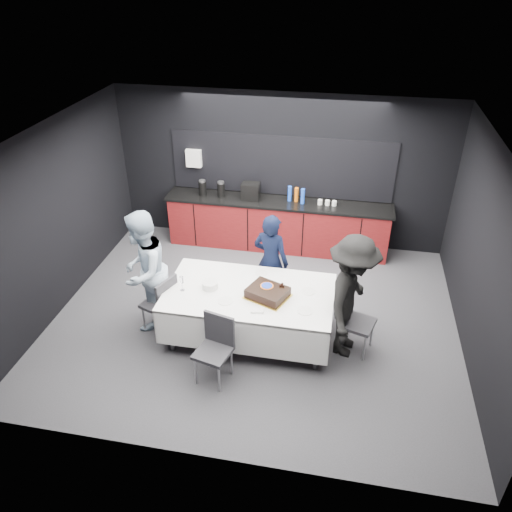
# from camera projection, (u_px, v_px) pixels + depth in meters

# --- Properties ---
(ground) EXTENTS (6.00, 6.00, 0.00)m
(ground) POSITION_uv_depth(u_px,v_px,m) (255.00, 318.00, 7.61)
(ground) COLOR #424247
(ground) RESTS_ON ground
(room_shell) EXTENTS (6.04, 5.04, 2.82)m
(room_shell) POSITION_uv_depth(u_px,v_px,m) (255.00, 208.00, 6.64)
(room_shell) COLOR white
(room_shell) RESTS_ON ground
(kitchenette) EXTENTS (4.10, 0.64, 2.05)m
(kitchenette) POSITION_uv_depth(u_px,v_px,m) (277.00, 220.00, 9.18)
(kitchenette) COLOR #5C0E10
(kitchenette) RESTS_ON ground
(party_table) EXTENTS (2.32, 1.32, 0.78)m
(party_table) POSITION_uv_depth(u_px,v_px,m) (249.00, 299.00, 6.94)
(party_table) COLOR #99999E
(party_table) RESTS_ON ground
(cake_assembly) EXTENTS (0.67, 0.61, 0.17)m
(cake_assembly) POSITION_uv_depth(u_px,v_px,m) (268.00, 293.00, 6.73)
(cake_assembly) COLOR gold
(cake_assembly) RESTS_ON party_table
(plate_stack) EXTENTS (0.22, 0.22, 0.10)m
(plate_stack) POSITION_uv_depth(u_px,v_px,m) (210.00, 285.00, 6.91)
(plate_stack) COLOR white
(plate_stack) RESTS_ON party_table
(loose_plate_near) EXTENTS (0.21, 0.21, 0.01)m
(loose_plate_near) POSITION_uv_depth(u_px,v_px,m) (225.00, 301.00, 6.68)
(loose_plate_near) COLOR white
(loose_plate_near) RESTS_ON party_table
(loose_plate_right_a) EXTENTS (0.19, 0.19, 0.01)m
(loose_plate_right_a) POSITION_uv_depth(u_px,v_px,m) (308.00, 291.00, 6.86)
(loose_plate_right_a) COLOR white
(loose_plate_right_a) RESTS_ON party_table
(loose_plate_right_b) EXTENTS (0.21, 0.21, 0.01)m
(loose_plate_right_b) POSITION_uv_depth(u_px,v_px,m) (305.00, 311.00, 6.50)
(loose_plate_right_b) COLOR white
(loose_plate_right_b) RESTS_ON party_table
(loose_plate_far) EXTENTS (0.19, 0.19, 0.01)m
(loose_plate_far) POSITION_uv_depth(u_px,v_px,m) (261.00, 273.00, 7.25)
(loose_plate_far) COLOR white
(loose_plate_far) RESTS_ON party_table
(fork_pile) EXTENTS (0.18, 0.13, 0.03)m
(fork_pile) POSITION_uv_depth(u_px,v_px,m) (257.00, 310.00, 6.49)
(fork_pile) COLOR white
(fork_pile) RESTS_ON party_table
(champagne_flute) EXTENTS (0.06, 0.06, 0.22)m
(champagne_flute) POSITION_uv_depth(u_px,v_px,m) (182.00, 281.00, 6.81)
(champagne_flute) COLOR white
(champagne_flute) RESTS_ON party_table
(chair_left) EXTENTS (0.54, 0.54, 0.92)m
(chair_left) POSITION_uv_depth(u_px,v_px,m) (162.00, 301.00, 7.09)
(chair_left) COLOR #2E2E33
(chair_left) RESTS_ON ground
(chair_right) EXTENTS (0.53, 0.53, 0.92)m
(chair_right) POSITION_uv_depth(u_px,v_px,m) (353.00, 317.00, 6.78)
(chair_right) COLOR #2E2E33
(chair_right) RESTS_ON ground
(chair_near) EXTENTS (0.51, 0.51, 0.92)m
(chair_near) POSITION_uv_depth(u_px,v_px,m) (216.00, 344.00, 6.32)
(chair_near) COLOR #2E2E33
(chair_near) RESTS_ON ground
(person_center) EXTENTS (0.65, 0.52, 1.56)m
(person_center) POSITION_uv_depth(u_px,v_px,m) (271.00, 261.00, 7.53)
(person_center) COLOR black
(person_center) RESTS_ON ground
(person_left) EXTENTS (0.71, 0.90, 1.82)m
(person_left) POSITION_uv_depth(u_px,v_px,m) (144.00, 271.00, 7.06)
(person_left) COLOR #ACC2D8
(person_left) RESTS_ON ground
(person_right) EXTENTS (0.87, 1.26, 1.80)m
(person_right) POSITION_uv_depth(u_px,v_px,m) (351.00, 297.00, 6.55)
(person_right) COLOR black
(person_right) RESTS_ON ground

